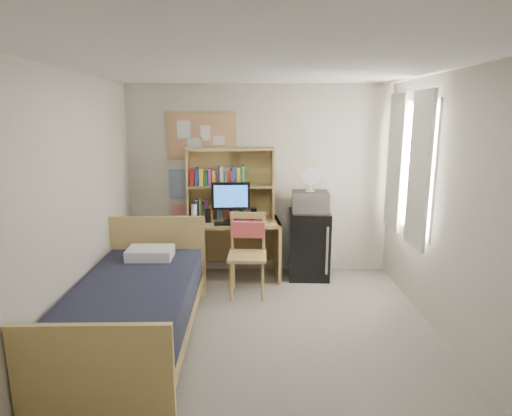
{
  "coord_description": "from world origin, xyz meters",
  "views": [
    {
      "loc": [
        -0.07,
        -3.79,
        2.18
      ],
      "look_at": [
        -0.05,
        1.2,
        1.1
      ],
      "focal_mm": 30.0,
      "sensor_mm": 36.0,
      "label": 1
    }
  ],
  "objects_px": {
    "bed": "(135,313)",
    "speaker_right": "(254,215)",
    "mini_fridge": "(309,244)",
    "monitor": "(231,202)",
    "bulletin_board": "(202,135)",
    "desk": "(231,250)",
    "microwave": "(310,202)",
    "desk_chair": "(247,255)",
    "speaker_left": "(208,216)",
    "desk_fan": "(311,180)"
  },
  "relations": [
    {
      "from": "desk",
      "to": "speaker_left",
      "type": "distance_m",
      "value": 0.58
    },
    {
      "from": "bulletin_board",
      "to": "desk_chair",
      "type": "height_order",
      "value": "bulletin_board"
    },
    {
      "from": "desk",
      "to": "desk_fan",
      "type": "bearing_deg",
      "value": -1.93
    },
    {
      "from": "speaker_left",
      "to": "bulletin_board",
      "type": "bearing_deg",
      "value": 101.15
    },
    {
      "from": "mini_fridge",
      "to": "desk",
      "type": "bearing_deg",
      "value": -174.33
    },
    {
      "from": "mini_fridge",
      "to": "microwave",
      "type": "distance_m",
      "value": 0.6
    },
    {
      "from": "monitor",
      "to": "speaker_right",
      "type": "relative_size",
      "value": 2.93
    },
    {
      "from": "mini_fridge",
      "to": "bed",
      "type": "bearing_deg",
      "value": -134.29
    },
    {
      "from": "desk_fan",
      "to": "monitor",
      "type": "bearing_deg",
      "value": -172.15
    },
    {
      "from": "bulletin_board",
      "to": "bed",
      "type": "distance_m",
      "value": 2.64
    },
    {
      "from": "bulletin_board",
      "to": "speaker_right",
      "type": "bearing_deg",
      "value": -27.5
    },
    {
      "from": "speaker_right",
      "to": "microwave",
      "type": "relative_size",
      "value": 0.38
    },
    {
      "from": "bulletin_board",
      "to": "desk",
      "type": "bearing_deg",
      "value": -39.04
    },
    {
      "from": "bulletin_board",
      "to": "desk",
      "type": "xyz_separation_m",
      "value": [
        0.4,
        -0.33,
        -1.52
      ]
    },
    {
      "from": "desk",
      "to": "speaker_left",
      "type": "bearing_deg",
      "value": -168.69
    },
    {
      "from": "bulletin_board",
      "to": "desk_chair",
      "type": "relative_size",
      "value": 0.92
    },
    {
      "from": "bed",
      "to": "desk",
      "type": "bearing_deg",
      "value": 62.9
    },
    {
      "from": "desk",
      "to": "microwave",
      "type": "bearing_deg",
      "value": -1.93
    },
    {
      "from": "desk",
      "to": "microwave",
      "type": "xyz_separation_m",
      "value": [
        1.05,
        0.03,
        0.66
      ]
    },
    {
      "from": "bed",
      "to": "bulletin_board",
      "type": "bearing_deg",
      "value": 76.92
    },
    {
      "from": "bulletin_board",
      "to": "speaker_left",
      "type": "relative_size",
      "value": 5.44
    },
    {
      "from": "desk",
      "to": "mini_fridge",
      "type": "distance_m",
      "value": 1.06
    },
    {
      "from": "speaker_left",
      "to": "microwave",
      "type": "height_order",
      "value": "microwave"
    },
    {
      "from": "mini_fridge",
      "to": "desk_fan",
      "type": "height_order",
      "value": "desk_fan"
    },
    {
      "from": "desk",
      "to": "desk_fan",
      "type": "xyz_separation_m",
      "value": [
        1.05,
        0.03,
        0.94
      ]
    },
    {
      "from": "bulletin_board",
      "to": "microwave",
      "type": "bearing_deg",
      "value": -11.44
    },
    {
      "from": "bulletin_board",
      "to": "bed",
      "type": "height_order",
      "value": "bulletin_board"
    },
    {
      "from": "desk_chair",
      "to": "monitor",
      "type": "xyz_separation_m",
      "value": [
        -0.22,
        0.5,
        0.56
      ]
    },
    {
      "from": "desk",
      "to": "desk_chair",
      "type": "xyz_separation_m",
      "value": [
        0.23,
        -0.56,
        0.11
      ]
    },
    {
      "from": "desk",
      "to": "mini_fridge",
      "type": "xyz_separation_m",
      "value": [
        1.06,
        0.05,
        0.06
      ]
    },
    {
      "from": "bed",
      "to": "desk_fan",
      "type": "xyz_separation_m",
      "value": [
        1.9,
        1.74,
        1.04
      ]
    },
    {
      "from": "mini_fridge",
      "to": "desk_fan",
      "type": "xyz_separation_m",
      "value": [
        -0.0,
        -0.02,
        0.88
      ]
    },
    {
      "from": "mini_fridge",
      "to": "monitor",
      "type": "distance_m",
      "value": 1.22
    },
    {
      "from": "bed",
      "to": "speaker_left",
      "type": "height_order",
      "value": "speaker_left"
    },
    {
      "from": "bed",
      "to": "desk_fan",
      "type": "height_order",
      "value": "desk_fan"
    },
    {
      "from": "desk",
      "to": "microwave",
      "type": "distance_m",
      "value": 1.24
    },
    {
      "from": "monitor",
      "to": "desk_fan",
      "type": "height_order",
      "value": "desk_fan"
    },
    {
      "from": "bed",
      "to": "monitor",
      "type": "relative_size",
      "value": 4.16
    },
    {
      "from": "monitor",
      "to": "desk_chair",
      "type": "bearing_deg",
      "value": -69.9
    },
    {
      "from": "microwave",
      "to": "desk",
      "type": "bearing_deg",
      "value": -175.41
    },
    {
      "from": "bulletin_board",
      "to": "bed",
      "type": "bearing_deg",
      "value": -102.3
    },
    {
      "from": "speaker_right",
      "to": "microwave",
      "type": "xyz_separation_m",
      "value": [
        0.75,
        0.07,
        0.16
      ]
    },
    {
      "from": "mini_fridge",
      "to": "desk_chair",
      "type": "bearing_deg",
      "value": -140.56
    },
    {
      "from": "speaker_right",
      "to": "bulletin_board",
      "type": "bearing_deg",
      "value": 148.87
    },
    {
      "from": "bed",
      "to": "speaker_right",
      "type": "relative_size",
      "value": 12.19
    },
    {
      "from": "monitor",
      "to": "microwave",
      "type": "height_order",
      "value": "monitor"
    },
    {
      "from": "mini_fridge",
      "to": "microwave",
      "type": "relative_size",
      "value": 1.93
    },
    {
      "from": "bulletin_board",
      "to": "desk_chair",
      "type": "distance_m",
      "value": 1.78
    },
    {
      "from": "mini_fridge",
      "to": "speaker_right",
      "type": "bearing_deg",
      "value": -170.13
    },
    {
      "from": "desk",
      "to": "monitor",
      "type": "xyz_separation_m",
      "value": [
        0.0,
        -0.06,
        0.67
      ]
    }
  ]
}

